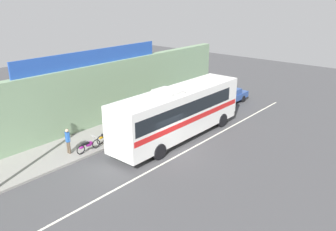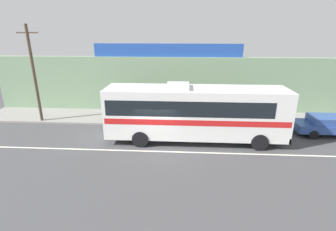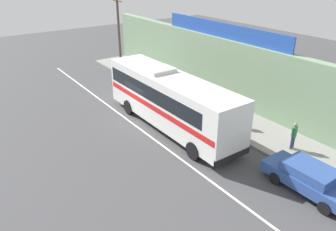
% 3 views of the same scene
% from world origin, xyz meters
% --- Properties ---
extents(ground_plane, '(70.00, 70.00, 0.00)m').
position_xyz_m(ground_plane, '(0.00, 0.00, 0.00)').
color(ground_plane, '#444447').
extents(sidewalk_slab, '(30.00, 3.60, 0.14)m').
position_xyz_m(sidewalk_slab, '(0.00, 5.20, 0.07)').
color(sidewalk_slab, gray).
rests_on(sidewalk_slab, ground_plane).
extents(storefront_facade, '(30.00, 0.70, 4.80)m').
position_xyz_m(storefront_facade, '(0.00, 7.35, 2.40)').
color(storefront_facade, gray).
rests_on(storefront_facade, ground_plane).
extents(storefront_billboard, '(12.61, 0.12, 1.10)m').
position_xyz_m(storefront_billboard, '(0.26, 7.35, 5.35)').
color(storefront_billboard, '#234CAD').
rests_on(storefront_billboard, storefront_facade).
extents(road_center_stripe, '(30.00, 0.14, 0.01)m').
position_xyz_m(road_center_stripe, '(0.00, -0.80, 0.00)').
color(road_center_stripe, silver).
rests_on(road_center_stripe, ground_plane).
extents(intercity_bus, '(11.45, 2.69, 3.78)m').
position_xyz_m(intercity_bus, '(2.37, 1.00, 2.07)').
color(intercity_bus, white).
rests_on(intercity_bus, ground_plane).
extents(parked_car, '(4.52, 1.86, 1.37)m').
position_xyz_m(parked_car, '(11.73, 2.50, 0.74)').
color(parked_car, '#2D4C93').
rests_on(parked_car, ground_plane).
extents(motorcycle_green, '(1.84, 0.56, 0.94)m').
position_xyz_m(motorcycle_green, '(-3.33, 3.83, 0.57)').
color(motorcycle_green, black).
rests_on(motorcycle_green, sidewalk_slab).
extents(motorcycle_purple, '(1.97, 0.56, 0.94)m').
position_xyz_m(motorcycle_purple, '(-1.47, 4.10, 0.57)').
color(motorcycle_purple, black).
rests_on(motorcycle_purple, sidewalk_slab).
extents(pedestrian_near_shop, '(0.30, 0.48, 1.64)m').
position_xyz_m(pedestrian_near_shop, '(8.97, 5.04, 1.09)').
color(pedestrian_near_shop, navy).
rests_on(pedestrian_near_shop, sidewalk_slab).
extents(pedestrian_by_curb, '(0.30, 0.48, 1.61)m').
position_xyz_m(pedestrian_by_curb, '(4.95, 4.42, 1.07)').
color(pedestrian_by_curb, black).
rests_on(pedestrian_by_curb, sidewalk_slab).
extents(pedestrian_far_right, '(0.30, 0.48, 1.67)m').
position_xyz_m(pedestrian_far_right, '(-4.31, 4.54, 1.11)').
color(pedestrian_far_right, brown).
rests_on(pedestrian_far_right, sidewalk_slab).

